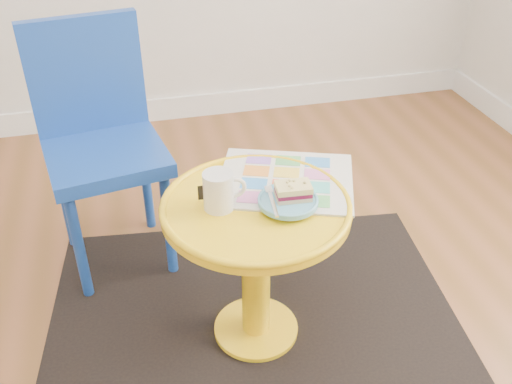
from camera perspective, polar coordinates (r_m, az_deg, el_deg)
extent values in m
cube|color=white|center=(3.08, -14.44, 7.50)|extent=(4.00, 0.02, 0.12)
cube|color=black|center=(1.85, 0.00, -13.66)|extent=(1.42, 1.24, 0.01)
cylinder|color=yellow|center=(1.84, 0.00, -13.51)|extent=(0.26, 0.26, 0.02)
cylinder|color=yellow|center=(1.68, 0.00, -8.14)|extent=(0.08, 0.08, 0.44)
cylinder|color=yellow|center=(1.54, 0.00, -1.65)|extent=(0.51, 0.51, 0.03)
cylinder|color=#17409B|center=(1.92, -17.23, -5.55)|extent=(0.04, 0.04, 0.39)
cylinder|color=#17409B|center=(1.96, -8.69, -3.49)|extent=(0.04, 0.04, 0.39)
cylinder|color=#17409B|center=(2.17, -18.51, -0.94)|extent=(0.04, 0.04, 0.39)
cylinder|color=#17409B|center=(2.20, -10.92, 0.82)|extent=(0.04, 0.04, 0.39)
cube|color=#17409B|center=(1.93, -14.78, 3.53)|extent=(0.43, 0.43, 0.05)
cube|color=#17409B|center=(1.99, -16.65, 11.09)|extent=(0.37, 0.10, 0.39)
cube|color=silver|center=(1.63, 3.00, 1.21)|extent=(0.46, 0.43, 0.01)
cylinder|color=silver|center=(1.49, -3.79, 0.11)|extent=(0.08, 0.08, 0.11)
torus|color=silver|center=(1.49, -2.11, 0.46)|extent=(0.06, 0.01, 0.06)
cylinder|color=#D1B78C|center=(1.47, -3.85, 1.64)|extent=(0.07, 0.07, 0.01)
cylinder|color=#5CA4C4|center=(1.52, 3.21, -1.21)|extent=(0.06, 0.06, 0.01)
cylinder|color=#5CA4C4|center=(1.51, 3.22, -0.93)|extent=(0.16, 0.16, 0.01)
cube|color=#D3BC8C|center=(1.51, 3.72, -0.36)|extent=(0.10, 0.07, 0.01)
cube|color=maroon|center=(1.51, 3.74, 0.02)|extent=(0.10, 0.07, 0.01)
cube|color=#EADB8C|center=(1.50, 3.76, 0.48)|extent=(0.10, 0.07, 0.02)
cube|color=silver|center=(1.48, 1.73, -1.23)|extent=(0.02, 0.12, 0.00)
cube|color=silver|center=(1.54, 1.28, 0.23)|extent=(0.02, 0.03, 0.00)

